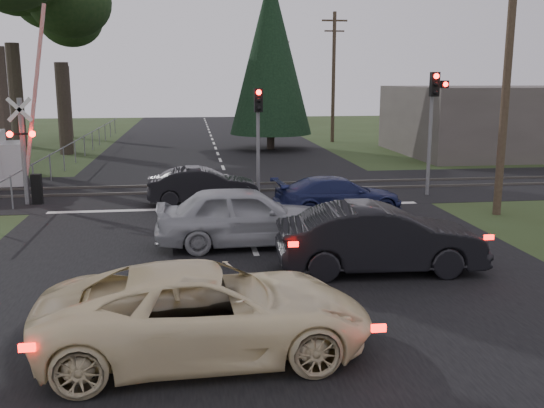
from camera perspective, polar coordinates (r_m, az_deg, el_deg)
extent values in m
plane|color=#2B391A|center=(13.48, -0.42, -7.60)|extent=(120.00, 120.00, 0.00)
cube|color=black|center=(23.11, -3.54, 0.58)|extent=(14.00, 100.00, 0.01)
cube|color=black|center=(25.07, -3.87, 1.46)|extent=(120.00, 8.00, 0.01)
cube|color=silver|center=(21.35, -3.19, -0.32)|extent=(13.00, 0.35, 0.00)
cube|color=#59544C|center=(24.28, -3.75, 1.23)|extent=(120.00, 0.12, 0.10)
cube|color=#59544C|center=(25.85, -4.00, 1.87)|extent=(120.00, 0.12, 0.10)
cylinder|color=slate|center=(23.32, -22.33, 4.55)|extent=(0.18, 0.18, 3.80)
cube|color=white|center=(23.11, -22.68, 8.20)|extent=(0.88, 0.03, 0.88)
cube|color=white|center=(23.11, -22.68, 8.20)|extent=(0.88, 0.03, 0.88)
cube|color=black|center=(23.18, -22.51, 6.11)|extent=(0.90, 0.06, 0.06)
sphere|color=#FF0C07|center=(23.22, -23.46, 6.04)|extent=(0.22, 0.22, 0.22)
sphere|color=#FF0C07|center=(23.02, -21.63, 6.15)|extent=(0.22, 0.22, 0.22)
cube|color=black|center=(23.42, -21.25, 1.31)|extent=(0.35, 0.25, 1.10)
cube|color=red|center=(23.05, -21.40, 9.79)|extent=(1.16, 0.10, 5.93)
cylinder|color=slate|center=(24.14, 14.60, 5.26)|extent=(0.14, 0.14, 3.80)
cube|color=black|center=(23.84, 15.06, 10.83)|extent=(0.32, 0.24, 0.90)
sphere|color=#FF0C07|center=(23.72, 15.22, 11.54)|extent=(0.20, 0.20, 0.20)
sphere|color=black|center=(23.72, 15.18, 10.82)|extent=(0.18, 0.18, 0.18)
sphere|color=black|center=(23.73, 15.14, 10.09)|extent=(0.18, 0.18, 0.18)
cube|color=black|center=(23.99, 15.91, 10.78)|extent=(0.28, 0.22, 0.28)
sphere|color=#FF0C07|center=(23.88, 16.02, 10.78)|extent=(0.18, 0.18, 0.18)
cylinder|color=slate|center=(23.73, -1.32, 4.80)|extent=(0.14, 0.14, 3.20)
cube|color=black|center=(23.40, -1.29, 9.74)|extent=(0.32, 0.24, 0.90)
sphere|color=#FF0C07|center=(23.26, -1.26, 10.46)|extent=(0.20, 0.20, 0.20)
sphere|color=black|center=(23.27, -1.25, 9.73)|extent=(0.18, 0.18, 0.18)
sphere|color=black|center=(23.28, -1.25, 8.99)|extent=(0.18, 0.18, 0.18)
cylinder|color=#4C3D2D|center=(21.18, 21.24, 11.06)|extent=(0.26, 0.26, 9.00)
cylinder|color=#4C3D2D|center=(43.80, 5.81, 11.71)|extent=(0.26, 0.26, 9.00)
cube|color=#4C3D2D|center=(43.97, 5.91, 16.80)|extent=(1.80, 0.12, 0.12)
cube|color=#4C3D2D|center=(43.92, 5.89, 15.89)|extent=(1.40, 0.10, 0.10)
cylinder|color=#4C3D2D|center=(68.37, 0.87, 11.75)|extent=(0.26, 0.26, 9.00)
cube|color=#4C3D2D|center=(68.48, 0.88, 15.02)|extent=(1.80, 0.12, 0.12)
cube|color=#4C3D2D|center=(68.44, 0.88, 14.43)|extent=(1.40, 0.10, 0.10)
cylinder|color=#473D33|center=(29.87, -24.21, 7.76)|extent=(0.83, 0.83, 5.85)
cylinder|color=#473D33|center=(38.38, -18.97, 8.47)|extent=(0.80, 0.80, 5.40)
cylinder|color=#473D33|center=(44.13, -22.94, 9.40)|extent=(0.89, 0.89, 6.75)
cylinder|color=#473D33|center=(49.55, -18.82, 9.07)|extent=(0.80, 0.80, 5.40)
ellipsoid|color=black|center=(49.79, -19.37, 17.01)|extent=(6.00, 6.00, 7.20)
cylinder|color=#473D33|center=(39.11, -0.13, 6.64)|extent=(0.50, 0.50, 2.00)
cone|color=black|center=(38.98, -0.13, 13.98)|extent=(5.20, 5.20, 10.00)
cube|color=#59514C|center=(39.85, 22.02, 7.34)|extent=(14.00, 10.00, 4.00)
imported|color=beige|center=(10.05, -6.13, -10.02)|extent=(5.49, 2.72, 1.50)
imported|color=black|center=(14.40, 10.13, -3.23)|extent=(4.87, 1.90, 1.58)
imported|color=#9FA2A7|center=(16.37, -2.57, -1.14)|extent=(4.84, 2.02, 1.64)
imported|color=#1A204E|center=(20.27, 6.25, 0.76)|extent=(4.49, 2.17, 1.26)
imported|color=black|center=(22.07, -6.53, 1.71)|extent=(4.03, 1.56, 1.31)
cube|color=silver|center=(27.87, -23.85, 3.54)|extent=(1.83, 2.27, 1.73)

